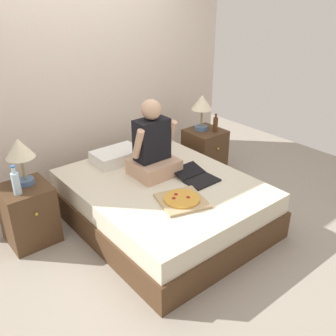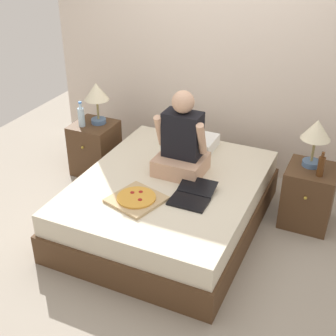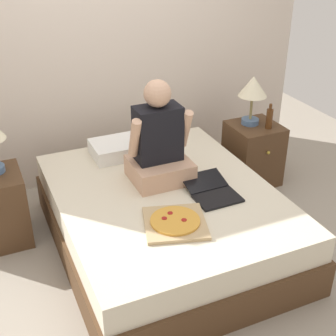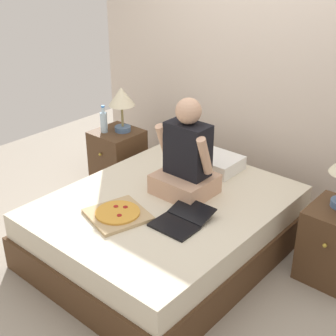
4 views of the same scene
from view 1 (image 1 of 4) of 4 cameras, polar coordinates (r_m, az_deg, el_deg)
ground_plane at (r=3.96m, az=-0.82°, el=-8.19°), size 5.96×5.96×0.00m
wall_back at (r=4.51m, az=-11.91°, el=13.01°), size 3.96×0.12×2.50m
bed at (r=3.83m, az=-0.84°, el=-5.27°), size 1.58×1.96×0.48m
nightstand_left at (r=3.80m, az=-20.46°, el=-6.55°), size 0.44×0.47×0.58m
lamp_on_left_nightstand at (r=3.58m, az=-21.67°, el=2.35°), size 0.26×0.26×0.45m
water_bottle at (r=3.51m, az=-22.16°, el=-2.09°), size 0.07×0.07×0.28m
nightstand_right at (r=4.88m, az=5.58°, el=2.55°), size 0.44×0.47×0.58m
lamp_on_right_nightstand at (r=4.68m, az=5.21°, el=9.56°), size 0.26×0.26×0.45m
beer_bottle at (r=4.72m, az=7.24°, el=6.66°), size 0.06×0.06×0.23m
pillow at (r=4.16m, az=-7.78°, el=1.91°), size 0.52×0.34×0.12m
person_seated at (r=3.75m, az=-2.33°, el=3.11°), size 0.47×0.40×0.78m
laptop at (r=3.75m, az=4.52°, el=-1.45°), size 0.32×0.42×0.07m
pizza_box at (r=3.37m, az=2.11°, el=-4.90°), size 0.50×0.50×0.05m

